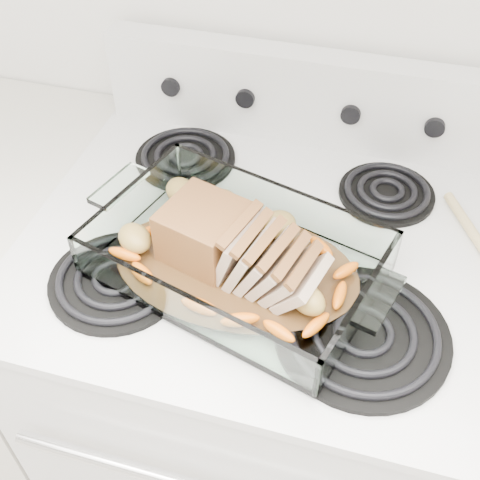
# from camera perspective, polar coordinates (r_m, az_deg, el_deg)

# --- Properties ---
(electric_range) EXTENTS (0.78, 0.70, 1.12)m
(electric_range) POSITION_cam_1_polar(r_m,az_deg,el_deg) (1.36, 1.55, -13.18)
(electric_range) COLOR silver
(electric_range) RESTS_ON ground
(baking_dish) EXTENTS (0.41, 0.27, 0.08)m
(baking_dish) POSITION_cam_1_polar(r_m,az_deg,el_deg) (0.92, -0.34, -2.04)
(baking_dish) COLOR white
(baking_dish) RESTS_ON electric_range
(pork_roast) EXTENTS (0.26, 0.11, 0.09)m
(pork_roast) POSITION_cam_1_polar(r_m,az_deg,el_deg) (0.90, -1.29, -0.53)
(pork_roast) COLOR brown
(pork_roast) RESTS_ON baking_dish
(roast_vegetables) EXTENTS (0.35, 0.19, 0.04)m
(roast_vegetables) POSITION_cam_1_polar(r_m,az_deg,el_deg) (0.94, 0.03, -0.16)
(roast_vegetables) COLOR orange
(roast_vegetables) RESTS_ON baking_dish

